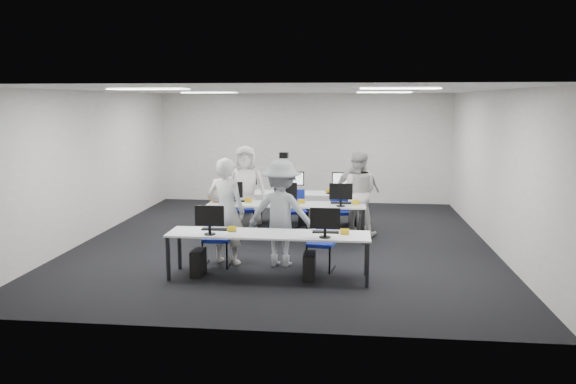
# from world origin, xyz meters

# --- Properties ---
(room) EXTENTS (9.00, 9.02, 3.00)m
(room) POSITION_xyz_m (0.00, 0.00, 1.50)
(room) COLOR black
(room) RESTS_ON ground
(ceiling_panels) EXTENTS (5.20, 4.60, 0.02)m
(ceiling_panels) POSITION_xyz_m (0.00, 0.00, 2.98)
(ceiling_panels) COLOR white
(ceiling_panels) RESTS_ON room
(desk_front) EXTENTS (3.20, 0.70, 0.73)m
(desk_front) POSITION_xyz_m (0.00, -2.40, 0.68)
(desk_front) COLOR silver
(desk_front) RESTS_ON ground
(desk_mid) EXTENTS (3.20, 0.70, 0.73)m
(desk_mid) POSITION_xyz_m (0.00, 0.20, 0.68)
(desk_mid) COLOR silver
(desk_mid) RESTS_ON ground
(desk_back) EXTENTS (3.20, 0.70, 0.73)m
(desk_back) POSITION_xyz_m (0.00, 1.60, 0.68)
(desk_back) COLOR silver
(desk_back) RESTS_ON ground
(equipment_front) EXTENTS (2.51, 0.41, 1.19)m
(equipment_front) POSITION_xyz_m (-0.19, -2.42, 0.36)
(equipment_front) COLOR #0D63AF
(equipment_front) RESTS_ON desk_front
(equipment_mid) EXTENTS (2.91, 0.41, 1.19)m
(equipment_mid) POSITION_xyz_m (-0.19, 0.18, 0.36)
(equipment_mid) COLOR white
(equipment_mid) RESTS_ON desk_mid
(equipment_back) EXTENTS (2.91, 0.41, 1.19)m
(equipment_back) POSITION_xyz_m (0.19, 1.62, 0.36)
(equipment_back) COLOR white
(equipment_back) RESTS_ON desk_back
(chair_0) EXTENTS (0.47, 0.51, 0.92)m
(chair_0) POSITION_xyz_m (-0.97, -1.81, 0.29)
(chair_0) COLOR navy
(chair_0) RESTS_ON ground
(chair_1) EXTENTS (0.50, 0.53, 0.87)m
(chair_1) POSITION_xyz_m (0.81, -1.86, 0.28)
(chair_1) COLOR navy
(chair_1) RESTS_ON ground
(chair_2) EXTENTS (0.59, 0.62, 0.94)m
(chair_2) POSITION_xyz_m (-1.01, 0.72, 0.30)
(chair_2) COLOR navy
(chair_2) RESTS_ON ground
(chair_3) EXTENTS (0.54, 0.57, 0.91)m
(chair_3) POSITION_xyz_m (0.14, 0.75, 0.29)
(chair_3) COLOR navy
(chair_3) RESTS_ON ground
(chair_4) EXTENTS (0.56, 0.58, 0.91)m
(chair_4) POSITION_xyz_m (1.12, 0.75, 0.29)
(chair_4) COLOR navy
(chair_4) RESTS_ON ground
(chair_5) EXTENTS (0.49, 0.52, 0.85)m
(chair_5) POSITION_xyz_m (-1.27, 1.06, 0.27)
(chair_5) COLOR navy
(chair_5) RESTS_ON ground
(chair_6) EXTENTS (0.51, 0.54, 0.83)m
(chair_6) POSITION_xyz_m (-0.08, 1.15, 0.26)
(chair_6) COLOR navy
(chair_6) RESTS_ON ground
(chair_7) EXTENTS (0.52, 0.55, 0.82)m
(chair_7) POSITION_xyz_m (1.12, 1.08, 0.26)
(chair_7) COLOR navy
(chair_7) RESTS_ON ground
(handbag) EXTENTS (0.39, 0.25, 0.32)m
(handbag) POSITION_xyz_m (-1.45, 0.18, 0.89)
(handbag) COLOR #9D7651
(handbag) RESTS_ON desk_mid
(student_0) EXTENTS (0.77, 0.60, 1.85)m
(student_0) POSITION_xyz_m (-0.84, -1.65, 0.92)
(student_0) COLOR beige
(student_0) RESTS_ON ground
(student_1) EXTENTS (0.94, 0.76, 1.79)m
(student_1) POSITION_xyz_m (1.42, 0.67, 0.90)
(student_1) COLOR beige
(student_1) RESTS_ON ground
(student_2) EXTENTS (0.96, 0.69, 1.84)m
(student_2) POSITION_xyz_m (-0.98, 0.94, 0.92)
(student_2) COLOR beige
(student_2) RESTS_ON ground
(student_3) EXTENTS (1.11, 0.78, 1.76)m
(student_3) POSITION_xyz_m (1.43, 1.09, 0.88)
(student_3) COLOR beige
(student_3) RESTS_ON ground
(photographer) EXTENTS (1.26, 0.82, 1.82)m
(photographer) POSITION_xyz_m (0.12, -1.70, 0.91)
(photographer) COLOR gray
(photographer) RESTS_ON ground
(dslr_camera) EXTENTS (0.16, 0.20, 0.10)m
(dslr_camera) POSITION_xyz_m (0.14, -1.52, 1.88)
(dslr_camera) COLOR black
(dslr_camera) RESTS_ON photographer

